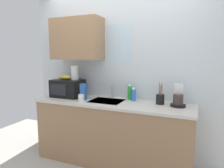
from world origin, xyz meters
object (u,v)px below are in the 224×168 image
object	(u,v)px
paper_towel_roll	(75,72)
coffee_maker	(178,98)
mug_white	(81,98)
dish_soap_bottle_blue	(134,94)
banana_bunch	(65,77)
cereal_canister	(83,92)
utensil_crock	(160,99)
microwave	(68,88)
dish_soap_bottle_green	(130,92)

from	to	relation	value
paper_towel_roll	coffee_maker	world-z (taller)	paper_towel_roll
coffee_maker	paper_towel_roll	bearing A→B (deg)	-179.69
mug_white	coffee_maker	bearing A→B (deg)	10.93
dish_soap_bottle_blue	banana_bunch	bearing A→B (deg)	-173.61
cereal_canister	utensil_crock	size ratio (longest dim) A/B	0.82
microwave	banana_bunch	size ratio (longest dim) A/B	2.30
coffee_maker	dish_soap_bottle_green	world-z (taller)	coffee_maker
banana_bunch	mug_white	size ratio (longest dim) A/B	2.11
cereal_canister	coffee_maker	bearing A→B (deg)	6.91
microwave	utensil_crock	world-z (taller)	utensil_crock
dish_soap_bottle_blue	mug_white	size ratio (longest dim) A/B	2.12
dish_soap_bottle_blue	dish_soap_bottle_green	bearing A→B (deg)	148.70
dish_soap_bottle_green	mug_white	world-z (taller)	dish_soap_bottle_green
mug_white	utensil_crock	bearing A→B (deg)	13.82
microwave	cereal_canister	bearing A→B (deg)	-16.13
paper_towel_roll	mug_white	bearing A→B (deg)	-42.81
dish_soap_bottle_blue	mug_white	xyz separation A→B (m)	(-0.68, -0.31, -0.05)
dish_soap_bottle_green	dish_soap_bottle_blue	world-z (taller)	dish_soap_bottle_green
banana_bunch	paper_towel_roll	distance (m)	0.18
dish_soap_bottle_blue	utensil_crock	xyz separation A→B (m)	(0.38, -0.05, -0.02)
banana_bunch	mug_white	distance (m)	0.52
paper_towel_roll	utensil_crock	world-z (taller)	paper_towel_roll
microwave	utensil_crock	xyz separation A→B (m)	(1.42, 0.07, -0.06)
banana_bunch	coffee_maker	bearing A→B (deg)	1.97
banana_bunch	paper_towel_roll	size ratio (longest dim) A/B	0.91
paper_towel_roll	mug_white	xyz separation A→B (m)	(0.26, -0.24, -0.33)
dish_soap_bottle_blue	cereal_canister	size ratio (longest dim) A/B	0.86
banana_bunch	dish_soap_bottle_green	distance (m)	1.04
microwave	cereal_canister	xyz separation A→B (m)	(0.34, -0.10, -0.02)
microwave	utensil_crock	size ratio (longest dim) A/B	1.60
mug_white	cereal_canister	bearing A→B (deg)	101.99
coffee_maker	cereal_canister	xyz separation A→B (m)	(-1.31, -0.16, 0.01)
microwave	banana_bunch	bearing A→B (deg)	178.20
banana_bunch	utensil_crock	size ratio (longest dim) A/B	0.70
dish_soap_bottle_green	utensil_crock	size ratio (longest dim) A/B	0.84
paper_towel_roll	coffee_maker	bearing A→B (deg)	0.31
dish_soap_bottle_green	coffee_maker	bearing A→B (deg)	-9.06
coffee_maker	cereal_canister	size ratio (longest dim) A/B	1.20
microwave	coffee_maker	world-z (taller)	coffee_maker
banana_bunch	dish_soap_bottle_green	size ratio (longest dim) A/B	0.83
cereal_canister	utensil_crock	world-z (taller)	utensil_crock
banana_bunch	paper_towel_roll	world-z (taller)	paper_towel_roll
banana_bunch	coffee_maker	world-z (taller)	banana_bunch
coffee_maker	dish_soap_bottle_blue	bearing A→B (deg)	174.09
microwave	mug_white	bearing A→B (deg)	-27.66
banana_bunch	mug_white	xyz separation A→B (m)	(0.41, -0.19, -0.26)
coffee_maker	dish_soap_bottle_green	size ratio (longest dim) A/B	1.17
microwave	banana_bunch	world-z (taller)	banana_bunch
paper_towel_roll	dish_soap_bottle_green	world-z (taller)	paper_towel_roll
banana_bunch	cereal_canister	size ratio (longest dim) A/B	0.86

